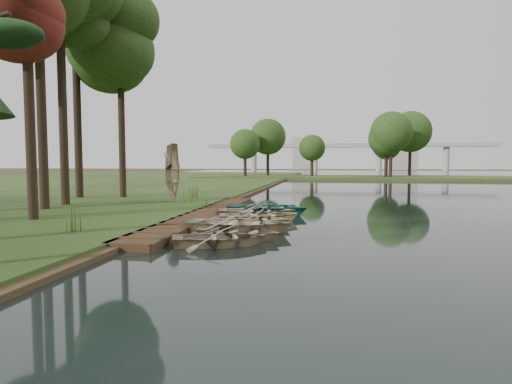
% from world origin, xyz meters
% --- Properties ---
extents(ground, '(300.00, 300.00, 0.00)m').
position_xyz_m(ground, '(0.00, 0.00, 0.00)').
color(ground, '#3D2F1D').
extents(boardwalk, '(1.60, 16.00, 0.30)m').
position_xyz_m(boardwalk, '(-1.60, 0.00, 0.15)').
color(boardwalk, '#382516').
rests_on(boardwalk, ground).
extents(peninsula, '(50.00, 14.00, 0.45)m').
position_xyz_m(peninsula, '(8.00, 50.00, 0.23)').
color(peninsula, '#384820').
rests_on(peninsula, ground).
extents(far_trees, '(45.60, 5.60, 8.80)m').
position_xyz_m(far_trees, '(4.67, 50.00, 6.43)').
color(far_trees, black).
rests_on(far_trees, peninsula).
extents(bridge, '(95.90, 4.00, 8.60)m').
position_xyz_m(bridge, '(12.31, 120.00, 7.08)').
color(bridge, '#A5A5A0').
rests_on(bridge, ground).
extents(building_a, '(10.00, 8.00, 18.00)m').
position_xyz_m(building_a, '(30.00, 140.00, 9.00)').
color(building_a, '#A5A5A0').
rests_on(building_a, ground).
extents(building_b, '(8.00, 8.00, 12.00)m').
position_xyz_m(building_b, '(-5.00, 145.00, 6.00)').
color(building_b, '#A5A5A0').
rests_on(building_b, ground).
extents(rowboat_0, '(3.58, 3.03, 0.63)m').
position_xyz_m(rowboat_0, '(0.85, -6.55, 0.37)').
color(rowboat_0, '#C5B18F').
rests_on(rowboat_0, water).
extents(rowboat_1, '(3.41, 2.76, 0.62)m').
position_xyz_m(rowboat_1, '(1.17, -5.28, 0.36)').
color(rowboat_1, '#C5B18F').
rests_on(rowboat_1, water).
extents(rowboat_2, '(4.00, 2.87, 0.83)m').
position_xyz_m(rowboat_2, '(0.92, -4.10, 0.46)').
color(rowboat_2, '#C5B18F').
rests_on(rowboat_2, water).
extents(rowboat_3, '(3.39, 2.47, 0.69)m').
position_xyz_m(rowboat_3, '(1.06, -2.37, 0.39)').
color(rowboat_3, '#C5B18F').
rests_on(rowboat_3, water).
extents(rowboat_4, '(4.25, 3.70, 0.74)m').
position_xyz_m(rowboat_4, '(1.28, -1.27, 0.42)').
color(rowboat_4, '#C5B18F').
rests_on(rowboat_4, water).
extents(rowboat_5, '(4.17, 3.32, 0.77)m').
position_xyz_m(rowboat_5, '(0.88, 0.23, 0.44)').
color(rowboat_5, '#C5B18F').
rests_on(rowboat_5, water).
extents(rowboat_6, '(4.24, 3.23, 0.82)m').
position_xyz_m(rowboat_6, '(1.24, 1.51, 0.46)').
color(rowboat_6, '#2C7B6E').
rests_on(rowboat_6, water).
extents(rowboat_7, '(3.88, 3.28, 0.68)m').
position_xyz_m(rowboat_7, '(0.94, 3.01, 0.39)').
color(rowboat_7, '#C5B18F').
rests_on(rowboat_7, water).
extents(stored_rowboat, '(3.67, 2.73, 0.73)m').
position_xyz_m(stored_rowboat, '(-5.06, 5.32, 0.66)').
color(stored_rowboat, '#C5B18F').
rests_on(stored_rowboat, bank).
extents(tree_2, '(3.52, 3.52, 9.90)m').
position_xyz_m(tree_2, '(-7.93, -3.58, 8.55)').
color(tree_2, black).
rests_on(tree_2, bank).
extents(tree_4, '(4.82, 4.82, 13.22)m').
position_xyz_m(tree_4, '(-10.37, 2.32, 11.33)').
color(tree_4, black).
rests_on(tree_4, bank).
extents(tree_5, '(6.32, 6.32, 15.75)m').
position_xyz_m(tree_5, '(-12.48, 7.09, 13.27)').
color(tree_5, black).
rests_on(tree_5, bank).
extents(tree_6, '(5.26, 5.26, 12.47)m').
position_xyz_m(tree_6, '(-9.65, 7.75, 10.45)').
color(tree_6, black).
rests_on(tree_6, bank).
extents(reeds_0, '(0.60, 0.60, 1.06)m').
position_xyz_m(reeds_0, '(-4.51, -6.11, 0.83)').
color(reeds_0, '#3F661E').
rests_on(reeds_0, bank).
extents(reeds_1, '(0.60, 0.60, 0.85)m').
position_xyz_m(reeds_1, '(-2.60, 3.37, 0.73)').
color(reeds_1, '#3F661E').
rests_on(reeds_1, bank).
extents(reeds_2, '(0.60, 0.60, 1.08)m').
position_xyz_m(reeds_2, '(-4.08, 4.82, 0.84)').
color(reeds_2, '#3F661E').
rests_on(reeds_2, bank).
extents(reeds_3, '(0.60, 0.60, 1.13)m').
position_xyz_m(reeds_3, '(-4.59, 8.13, 0.86)').
color(reeds_3, '#3F661E').
rests_on(reeds_3, bank).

